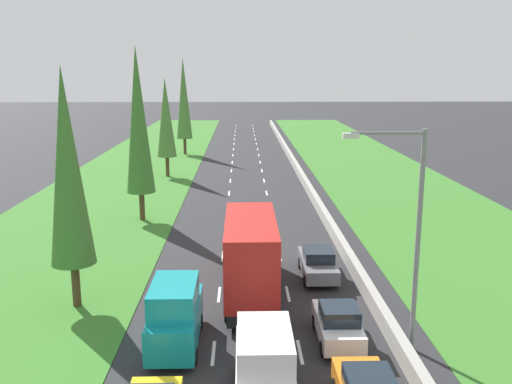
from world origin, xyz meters
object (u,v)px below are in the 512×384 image
white_van_centre_lane (264,368)px  poplar_tree_fourth (166,118)px  teal_van_left_lane (175,315)px  poplar_tree_fifth (184,99)px  grey_sedan_right_lane (318,263)px  poplar_tree_third (138,121)px  poplar_tree_second (67,168)px  street_light_mast (410,226)px  red_box_truck_centre_lane (250,253)px  white_hatchback_right_lane (338,324)px

white_van_centre_lane → poplar_tree_fourth: (-8.70, 42.20, 4.91)m
poplar_tree_fourth → teal_van_left_lane: bearing=-82.1°
teal_van_left_lane → poplar_tree_fifth: 55.05m
grey_sedan_right_lane → poplar_tree_third: poplar_tree_third is taller
poplar_tree_fourth → poplar_tree_fifth: 16.57m
poplar_tree_third → poplar_tree_fourth: poplar_tree_third is taller
poplar_tree_second → poplar_tree_third: bearing=88.6°
white_van_centre_lane → grey_sedan_right_lane: bearing=74.0°
poplar_tree_third → poplar_tree_fourth: (-0.39, 17.93, -1.25)m
poplar_tree_fourth → street_light_mast: (14.52, -38.46, -1.08)m
red_box_truck_centre_lane → grey_sedan_right_lane: 4.64m
white_van_centre_lane → poplar_tree_third: size_ratio=0.38×
red_box_truck_centre_lane → street_light_mast: street_light_mast is taller
red_box_truck_centre_lane → poplar_tree_fifth: poplar_tree_fifth is taller
white_hatchback_right_lane → poplar_tree_fifth: poplar_tree_fifth is taller
teal_van_left_lane → poplar_tree_second: poplar_tree_second is taller
poplar_tree_fourth → grey_sedan_right_lane: bearing=-68.1°
grey_sedan_right_lane → street_light_mast: 9.65m
grey_sedan_right_lane → poplar_tree_second: 13.99m
grey_sedan_right_lane → white_hatchback_right_lane: bearing=-91.5°
white_van_centre_lane → poplar_tree_third: poplar_tree_third is taller
poplar_tree_fourth → street_light_mast: 41.12m
white_hatchback_right_lane → grey_sedan_right_lane: (0.19, 7.59, -0.02)m
grey_sedan_right_lane → poplar_tree_third: 18.29m
poplar_tree_fourth → poplar_tree_fifth: (0.25, 16.53, 1.21)m
street_light_mast → white_hatchback_right_lane: bearing=165.9°
grey_sedan_right_lane → poplar_tree_second: poplar_tree_second is taller
poplar_tree_fifth → street_light_mast: (14.27, -54.98, -2.29)m
white_hatchback_right_lane → poplar_tree_fourth: poplar_tree_fourth is taller
teal_van_left_lane → poplar_tree_second: size_ratio=0.43×
poplar_tree_fifth → poplar_tree_second: bearing=-90.3°
white_hatchback_right_lane → poplar_tree_second: size_ratio=0.34×
white_van_centre_lane → red_box_truck_centre_lane: red_box_truck_centre_lane is taller
poplar_tree_fourth → poplar_tree_second: bearing=-90.0°
poplar_tree_fourth → red_box_truck_centre_lane: bearing=-75.6°
teal_van_left_lane → street_light_mast: size_ratio=0.54×
teal_van_left_lane → poplar_tree_fourth: (-5.23, 37.95, 4.91)m
red_box_truck_centre_lane → poplar_tree_fifth: bearing=99.4°
white_hatchback_right_lane → street_light_mast: bearing=-14.1°
poplar_tree_third → grey_sedan_right_lane: bearing=-46.3°
poplar_tree_third → street_light_mast: poplar_tree_third is taller
poplar_tree_third → poplar_tree_fifth: size_ratio=1.01×
poplar_tree_second → poplar_tree_fifth: 50.35m
street_light_mast → white_van_centre_lane: bearing=-147.2°
poplar_tree_fourth → street_light_mast: size_ratio=1.17×
red_box_truck_centre_lane → poplar_tree_third: 17.55m
red_box_truck_centre_lane → poplar_tree_second: 9.64m
white_van_centre_lane → street_light_mast: bearing=32.8°
poplar_tree_second → poplar_tree_fourth: bearing=90.0°
poplar_tree_second → poplar_tree_fourth: size_ratio=1.09×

